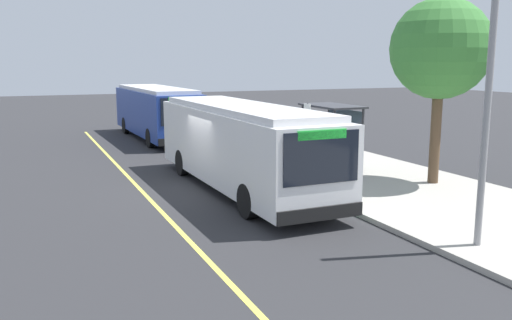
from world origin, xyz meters
TOP-DOWN VIEW (x-y plane):
  - ground_plane at (0.00, 0.00)m, footprint 120.00×120.00m
  - sidewalk_curb at (0.00, 6.00)m, footprint 44.00×6.40m
  - lane_stripe_center at (0.00, -2.20)m, footprint 36.00×0.14m
  - transit_bus_main at (0.58, 1.01)m, footprint 10.75×2.72m
  - transit_bus_second at (-13.19, 1.28)m, footprint 10.37×2.83m
  - bus_shelter at (-1.78, 6.05)m, footprint 2.90×1.60m
  - waiting_bench at (-1.35, 5.99)m, footprint 1.60×0.48m
  - route_sign_post at (0.87, 3.40)m, footprint 0.44×0.08m
  - pedestrian_commuter at (-3.59, 4.17)m, footprint 0.24×0.40m
  - street_tree_near_shelter at (2.82, 7.42)m, footprint 3.43×3.43m
  - utility_pole at (8.49, 3.78)m, footprint 0.16×0.16m

SIDE VIEW (x-z plane):
  - ground_plane at x=0.00m, z-range 0.00..0.00m
  - lane_stripe_center at x=0.00m, z-range 0.00..0.01m
  - sidewalk_curb at x=0.00m, z-range 0.00..0.15m
  - waiting_bench at x=-1.35m, z-range 0.16..1.11m
  - pedestrian_commuter at x=-3.59m, z-range 0.27..1.96m
  - transit_bus_second at x=-13.19m, z-range 0.14..3.09m
  - transit_bus_main at x=0.58m, z-range 0.14..3.09m
  - bus_shelter at x=-1.78m, z-range 0.68..3.16m
  - route_sign_post at x=0.87m, z-range 0.56..3.36m
  - utility_pole at x=8.49m, z-range 0.15..6.55m
  - street_tree_near_shelter at x=2.82m, z-range 1.59..7.96m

